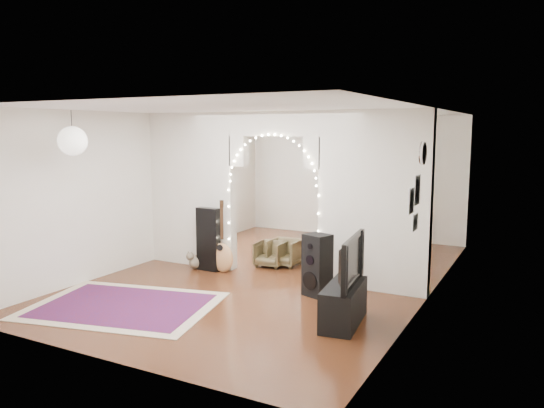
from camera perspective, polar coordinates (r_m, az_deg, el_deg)
The scene contains 25 objects.
floor at distance 8.90m, azimuth 0.33°, elevation -7.67°, with size 7.50×7.50×0.00m, color black.
ceiling at distance 8.58m, azimuth 0.35°, elevation 9.97°, with size 5.00×7.50×0.02m, color white.
wall_back at distance 12.07m, azimuth 8.58°, elevation 2.88°, with size 5.00×0.02×2.70m, color silver.
wall_front at distance 5.62m, azimuth -17.60°, elevation -3.15°, with size 5.00×0.02×2.70m, color silver.
wall_left at distance 10.03m, azimuth -12.44°, elevation 1.77°, with size 0.02×7.50×2.70m, color silver.
wall_right at distance 7.82m, azimuth 16.82°, elevation -0.09°, with size 0.02×7.50×2.70m, color silver.
divider_wall at distance 8.63m, azimuth 0.34°, elevation 1.48°, with size 5.00×0.20×2.70m.
fairy_lights at distance 8.50m, azimuth -0.07°, elevation 2.23°, with size 1.64×0.04×1.60m, color #FFEABF, non-canonical shape.
window at distance 11.43m, azimuth -6.51°, elevation 3.39°, with size 0.04×1.20×1.40m, color white.
wall_clock at distance 7.17m, azimuth 15.97°, elevation 5.27°, with size 0.31×0.31×0.03m, color white.
picture_frames at distance 6.83m, azimuth 15.09°, elevation 0.13°, with size 0.02×0.50×0.70m, color white, non-canonical shape.
paper_lantern at distance 7.84m, azimuth -20.66°, elevation 6.37°, with size 0.40×0.40×0.40m, color white.
ceiling_fan at distance 10.39m, azimuth 5.48°, elevation 7.93°, with size 1.10×1.10×0.30m, color #C88F42, non-canonical shape.
area_rug at distance 7.68m, azimuth -15.70°, elevation -10.47°, with size 2.46×1.84×0.02m, color maroon.
guitar_case at distance 9.15m, azimuth -6.87°, elevation -3.79°, with size 0.42×0.14×1.09m, color black.
acoustic_guitar at distance 9.02m, azimuth -5.38°, elevation -4.51°, with size 0.44×0.30×1.05m.
tabby_cat at distance 9.38m, azimuth -8.20°, elevation -6.09°, with size 0.30×0.51×0.33m.
floor_speaker at distance 7.76m, azimuth 4.88°, elevation -6.58°, with size 0.43×0.40×0.91m.
media_console at distance 6.76m, azimuth 7.71°, elevation -10.63°, with size 0.40×1.00×0.50m, color black.
tv at distance 6.61m, azimuth 7.80°, elevation -6.03°, with size 1.07×0.14×0.62m, color black.
bookcase at distance 11.76m, azimuth 10.45°, elevation -0.57°, with size 1.33×0.34×1.37m, color #C0AE8B.
dining_table at distance 10.19m, azimuth 10.48°, elevation -1.88°, with size 1.30×0.96×0.76m.
flower_vase at distance 10.16m, azimuth 10.51°, elevation -0.94°, with size 0.18×0.18×0.19m, color silver.
dining_chair_left at distance 9.46m, azimuth 1.36°, elevation -5.23°, with size 0.51×0.53×0.48m, color #4A3F25.
dining_chair_right at distance 9.42m, azimuth -0.18°, elevation -5.39°, with size 0.48×0.49×0.45m, color #4A3F25.
Camera 1 is at (3.95, -7.61, 2.40)m, focal length 35.00 mm.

